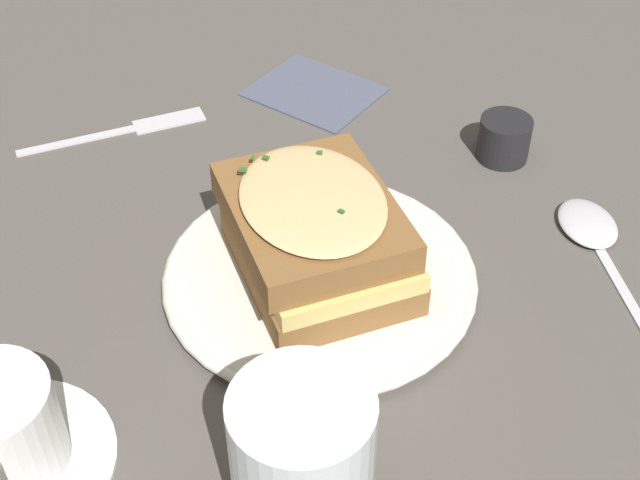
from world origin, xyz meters
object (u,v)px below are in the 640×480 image
Objects in this scene: dinner_plate at (320,277)px; napkin at (314,91)px; fork at (135,127)px; sandwich at (317,233)px; spoon at (592,231)px; water_glass at (303,467)px; teacup_with_saucer at (0,437)px; condiment_pot at (504,139)px.

dinner_plate is 2.04× the size of napkin.
fork is 0.18m from napkin.
spoon is (0.19, 0.12, -0.05)m from sandwich.
dinner_plate is 2.12× the size of water_glass.
fork is (-0.28, 0.33, -0.05)m from water_glass.
dinner_plate is at bearing -27.90° from sandwich.
fork is 0.82× the size of spoon.
spoon is at bearing -24.51° from napkin.
water_glass is (0.18, 0.02, 0.02)m from teacup_with_saucer.
dinner_plate is at bearing 106.27° from water_glass.
teacup_with_saucer reaches higher than condiment_pot.
condiment_pot is at bearing 108.87° from spoon.
sandwich is at bearing -70.20° from napkin.
fork is at bearing 148.81° from sandwich.
dinner_plate is 0.27m from fork.
water_glass is 2.42× the size of condiment_pot.
napkin is (0.04, 0.46, -0.03)m from teacup_with_saucer.
sandwich is at bearing 112.42° from teacup_with_saucer.
water_glass reaches higher than dinner_plate.
water_glass reaches higher than teacup_with_saucer.
dinner_plate is 0.22m from spoon.
dinner_plate is 0.04m from sandwich.
water_glass reaches higher than napkin.
spoon is 0.12m from condiment_pot.
condiment_pot is at bearing 60.55° from fork.
napkin is 2.53× the size of condiment_pot.
napkin is (0.14, 0.11, 0.00)m from fork.
dinner_plate is 0.25m from teacup_with_saucer.
napkin is at bearing 110.19° from dinner_plate.
water_glass is at bearing -73.73° from dinner_plate.
dinner_plate is 1.38× the size of spoon.
water_glass is 0.40m from condiment_pot.
condiment_pot is at bearing 63.59° from sandwich.
spoon is (0.41, -0.01, 0.00)m from fork.
condiment_pot reaches higher than dinner_plate.
fork is at bearing -140.50° from napkin.
dinner_plate is at bearing -115.73° from condiment_pot.
sandwich is 1.38× the size of teacup_with_saucer.
sandwich reaches higher than condiment_pot.
fork is 3.08× the size of condiment_pot.
condiment_pot is (0.33, 0.07, 0.02)m from fork.
sandwich is at bearing 17.69° from fork.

